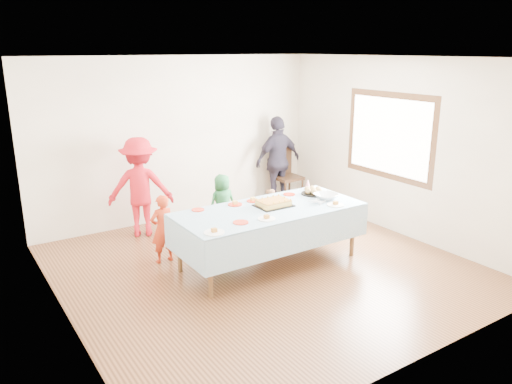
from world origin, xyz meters
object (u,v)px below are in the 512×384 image
(birthday_cake, at_px, (274,203))
(dining_chair, at_px, (285,172))
(party_table, at_px, (269,212))
(adult_left, at_px, (140,187))

(birthday_cake, height_order, dining_chair, dining_chair)
(party_table, relative_size, birthday_cake, 5.34)
(party_table, xyz_separation_m, dining_chair, (1.84, 2.13, -0.13))
(party_table, relative_size, dining_chair, 2.35)
(birthday_cake, xyz_separation_m, adult_left, (-1.13, 1.93, -0.05))
(dining_chair, bearing_deg, party_table, -131.04)
(birthday_cake, bearing_deg, adult_left, 120.38)
(birthday_cake, distance_m, adult_left, 2.23)
(party_table, distance_m, birthday_cake, 0.15)
(birthday_cake, bearing_deg, party_table, -152.48)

